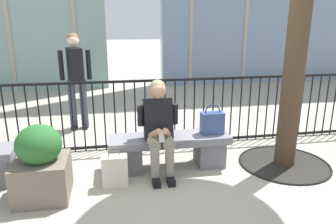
{
  "coord_description": "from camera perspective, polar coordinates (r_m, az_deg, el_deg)",
  "views": [
    {
      "loc": [
        -0.71,
        -3.86,
        1.92
      ],
      "look_at": [
        0.0,
        0.1,
        0.75
      ],
      "focal_mm": 33.83,
      "sensor_mm": 36.0,
      "label": 1
    }
  ],
  "objects": [
    {
      "name": "stone_bench",
      "position": [
        4.25,
        0.24,
        -6.58
      ],
      "size": [
        1.6,
        0.44,
        0.45
      ],
      "color": "slate",
      "rests_on": "ground"
    },
    {
      "name": "planter",
      "position": [
        3.78,
        -21.89,
        -8.81
      ],
      "size": [
        0.57,
        0.57,
        0.85
      ],
      "color": "#726656",
      "rests_on": "ground"
    },
    {
      "name": "ground_plane",
      "position": [
        4.36,
        0.24,
        -9.87
      ],
      "size": [
        60.0,
        60.0,
        0.0
      ],
      "primitive_type": "plane",
      "color": "#A8A091"
    },
    {
      "name": "handbag_on_bench",
      "position": [
        4.26,
        7.96,
        -1.9
      ],
      "size": [
        0.3,
        0.16,
        0.4
      ],
      "color": "#33477F",
      "rests_on": "stone_bench"
    },
    {
      "name": "seated_person_with_phone",
      "position": [
        3.98,
        -1.63,
        -2.4
      ],
      "size": [
        0.52,
        0.66,
        1.21
      ],
      "color": "gray",
      "rests_on": "ground"
    },
    {
      "name": "bystander_at_railing",
      "position": [
        5.87,
        -16.28,
        6.57
      ],
      "size": [
        0.55,
        0.43,
        1.71
      ],
      "color": "#383D4C",
      "rests_on": "ground"
    },
    {
      "name": "plaza_railing",
      "position": [
        4.88,
        -1.4,
        -0.17
      ],
      "size": [
        7.87,
        0.04,
        1.07
      ],
      "color": "black",
      "rests_on": "ground"
    },
    {
      "name": "shopping_bag",
      "position": [
        3.88,
        -9.56,
        -10.39
      ],
      "size": [
        0.3,
        0.16,
        0.47
      ],
      "color": "beige",
      "rests_on": "ground"
    }
  ]
}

